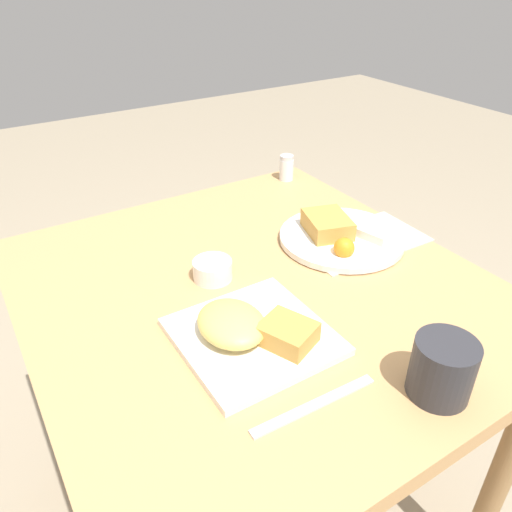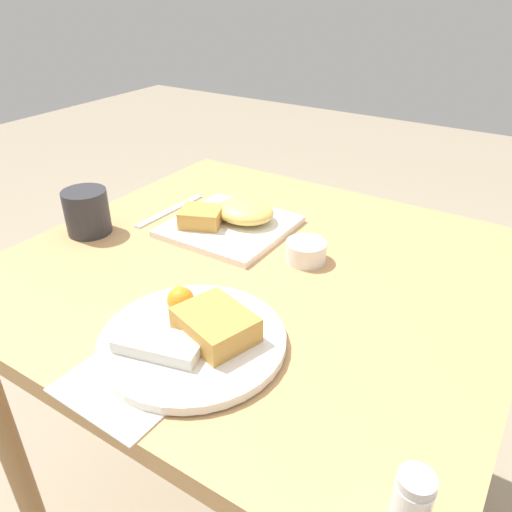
# 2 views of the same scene
# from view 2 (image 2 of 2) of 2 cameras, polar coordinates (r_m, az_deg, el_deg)

# --- Properties ---
(ground_plane) EXTENTS (8.00, 8.00, 0.00)m
(ground_plane) POSITION_cam_2_polar(r_m,az_deg,el_deg) (1.48, 0.33, -26.72)
(ground_plane) COLOR gray
(dining_table) EXTENTS (0.92, 0.86, 0.75)m
(dining_table) POSITION_cam_2_polar(r_m,az_deg,el_deg) (1.00, 0.44, -5.59)
(dining_table) COLOR tan
(dining_table) RESTS_ON ground_plane
(menu_card) EXTENTS (0.17, 0.29, 0.00)m
(menu_card) POSITION_cam_2_polar(r_m,az_deg,el_deg) (0.75, -10.44, -10.91)
(menu_card) COLOR beige
(menu_card) RESTS_ON dining_table
(plate_square_near) EXTENTS (0.24, 0.24, 0.06)m
(plate_square_near) POSITION_cam_2_polar(r_m,az_deg,el_deg) (1.07, -2.80, 4.21)
(plate_square_near) COLOR white
(plate_square_near) RESTS_ON dining_table
(plate_oval_far) EXTENTS (0.28, 0.28, 0.05)m
(plate_oval_far) POSITION_cam_2_polar(r_m,az_deg,el_deg) (0.75, -7.02, -8.94)
(plate_oval_far) COLOR white
(plate_oval_far) RESTS_ON menu_card
(sauce_ramekin) EXTENTS (0.08, 0.08, 0.04)m
(sauce_ramekin) POSITION_cam_2_polar(r_m,az_deg,el_deg) (0.96, 5.72, 0.59)
(sauce_ramekin) COLOR white
(sauce_ramekin) RESTS_ON dining_table
(salt_shaker) EXTENTS (0.04, 0.04, 0.07)m
(salt_shaker) POSITION_cam_2_polar(r_m,az_deg,el_deg) (0.57, 17.32, -25.43)
(salt_shaker) COLOR white
(salt_shaker) RESTS_ON dining_table
(butter_knife) EXTENTS (0.02, 0.21, 0.00)m
(butter_knife) POSITION_cam_2_polar(r_m,az_deg,el_deg) (1.18, -9.77, 5.14)
(butter_knife) COLOR silver
(butter_knife) RESTS_ON dining_table
(coffee_mug) EXTENTS (0.09, 0.09, 0.09)m
(coffee_mug) POSITION_cam_2_polar(r_m,az_deg,el_deg) (1.10, -18.76, 4.80)
(coffee_mug) COLOR #2D2D33
(coffee_mug) RESTS_ON dining_table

